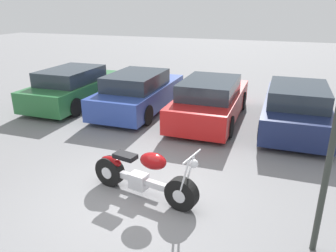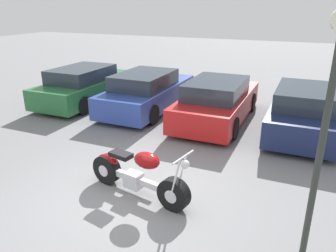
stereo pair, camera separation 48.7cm
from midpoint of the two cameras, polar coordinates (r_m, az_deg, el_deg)
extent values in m
plane|color=slate|center=(6.29, -8.08, -12.67)|extent=(60.00, 60.00, 0.00)
cylinder|color=black|center=(5.84, -0.05, -11.78)|extent=(0.63, 0.32, 0.60)
cylinder|color=silver|center=(5.84, -0.05, -11.78)|extent=(0.28, 0.26, 0.24)
cylinder|color=black|center=(6.71, -12.15, -7.71)|extent=(0.63, 0.32, 0.60)
cylinder|color=silver|center=(6.71, -12.15, -7.71)|extent=(0.28, 0.26, 0.24)
cube|color=silver|center=(6.23, -6.56, -9.54)|extent=(1.24, 0.36, 0.12)
cube|color=silver|center=(6.31, -7.38, -9.49)|extent=(0.38, 0.30, 0.30)
ellipsoid|color=maroon|center=(5.89, -4.98, -6.14)|extent=(0.58, 0.44, 0.29)
cube|color=black|center=(6.27, -9.69, -5.23)|extent=(0.48, 0.32, 0.09)
ellipsoid|color=maroon|center=(6.58, -11.97, -6.09)|extent=(0.51, 0.29, 0.20)
cylinder|color=silver|center=(5.54, 0.28, -9.10)|extent=(0.22, 0.08, 0.78)
cylinder|color=silver|center=(5.67, 1.21, -8.33)|extent=(0.22, 0.08, 0.78)
cylinder|color=silver|center=(5.39, 1.60, -5.38)|extent=(0.16, 0.61, 0.03)
sphere|color=silver|center=(5.42, 1.96, -6.61)|extent=(0.15, 0.15, 0.15)
cylinder|color=silver|center=(6.57, -8.16, -9.13)|extent=(1.23, 0.33, 0.08)
cube|color=#286B38|center=(12.47, -16.71, 6.04)|extent=(1.74, 4.36, 0.69)
cube|color=#28333D|center=(12.14, -17.71, 8.39)|extent=(1.53, 2.27, 0.48)
cylinder|color=black|center=(14.04, -16.16, 6.85)|extent=(0.20, 0.62, 0.62)
cylinder|color=black|center=(13.18, -10.34, 6.48)|extent=(0.20, 0.62, 0.62)
cylinder|color=black|center=(12.02, -23.49, 3.74)|extent=(0.20, 0.62, 0.62)
cylinder|color=black|center=(11.00, -17.21, 3.10)|extent=(0.20, 0.62, 0.62)
cube|color=#2D479E|center=(11.25, -6.15, 5.30)|extent=(1.74, 4.36, 0.69)
cube|color=#28333D|center=(10.89, -6.86, 7.91)|extent=(1.53, 2.27, 0.48)
cylinder|color=black|center=(12.82, -6.83, 6.28)|extent=(0.20, 0.62, 0.62)
cylinder|color=black|center=(12.21, 0.07, 5.70)|extent=(0.20, 0.62, 0.62)
cylinder|color=black|center=(10.56, -13.24, 2.78)|extent=(0.20, 0.62, 0.62)
cylinder|color=black|center=(9.81, -5.19, 1.88)|extent=(0.20, 0.62, 0.62)
cube|color=red|center=(10.29, 6.09, 3.86)|extent=(1.74, 4.36, 0.69)
cube|color=#28333D|center=(9.90, 5.86, 6.68)|extent=(1.53, 2.27, 0.48)
cylinder|color=black|center=(11.80, 3.78, 5.13)|extent=(0.20, 0.62, 0.62)
cylinder|color=black|center=(11.49, 11.61, 4.32)|extent=(0.20, 0.62, 0.62)
cylinder|color=black|center=(9.34, -0.77, 1.01)|extent=(0.20, 0.62, 0.62)
cylinder|color=black|center=(8.94, 9.04, -0.16)|extent=(0.20, 0.62, 0.62)
cube|color=#19234C|center=(10.14, 20.03, 2.45)|extent=(1.74, 4.36, 0.69)
cube|color=#28333D|center=(9.73, 20.42, 5.25)|extent=(1.53, 2.27, 0.48)
cylinder|color=black|center=(11.50, 15.96, 3.97)|extent=(0.20, 0.62, 0.62)
cylinder|color=black|center=(11.53, 24.00, 3.01)|extent=(0.20, 0.62, 0.62)
cylinder|color=black|center=(8.93, 14.61, -0.61)|extent=(0.20, 0.62, 0.62)
cylinder|color=black|center=(8.98, 24.95, -1.82)|extent=(0.20, 0.62, 0.62)
cylinder|color=#2D332D|center=(4.73, 23.88, -4.31)|extent=(0.09, 0.09, 3.15)
camera|label=1|loc=(0.24, -91.90, -0.71)|focal=35.00mm
camera|label=2|loc=(0.24, 88.10, 0.71)|focal=35.00mm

